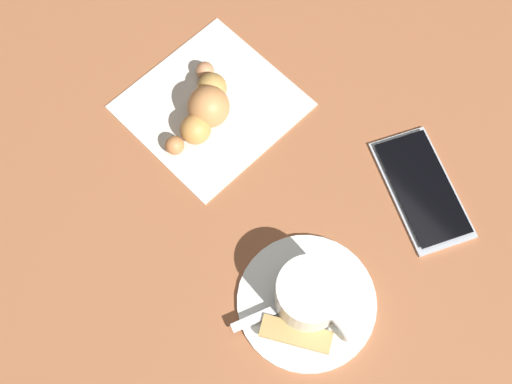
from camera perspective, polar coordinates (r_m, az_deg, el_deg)
ground_plane at (r=0.68m, az=0.91°, el=0.36°), size 1.80×1.80×0.00m
saucer at (r=0.64m, az=4.55°, el=-9.68°), size 0.14×0.14×0.01m
espresso_cup at (r=0.61m, az=4.88°, el=-9.17°), size 0.09×0.07×0.05m
teaspoon at (r=0.64m, az=4.70°, el=-9.10°), size 0.05×0.12×0.01m
sugar_packet at (r=0.63m, az=3.58°, el=-12.50°), size 0.07×0.06×0.01m
napkin at (r=0.73m, az=-3.99°, el=7.71°), size 0.18×0.19×0.00m
croissant at (r=0.70m, az=-4.57°, el=7.53°), size 0.09×0.11×0.05m
cell_phone at (r=0.70m, az=14.55°, el=0.30°), size 0.15×0.11×0.01m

